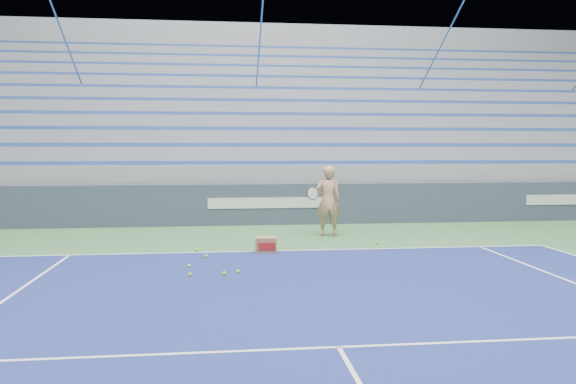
# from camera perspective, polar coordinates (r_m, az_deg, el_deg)

# --- Properties ---
(sponsor_barrier) EXTENTS (30.00, 0.32, 1.10)m
(sponsor_barrier) POSITION_cam_1_polar(r_m,az_deg,el_deg) (15.13, -2.06, -1.24)
(sponsor_barrier) COLOR #384155
(sponsor_barrier) RESTS_ON ground
(bleachers) EXTENTS (31.00, 9.15, 7.30)m
(bleachers) POSITION_cam_1_polar(r_m,az_deg,el_deg) (20.77, -3.30, 5.29)
(bleachers) COLOR #93979C
(bleachers) RESTS_ON ground
(tennis_player) EXTENTS (0.91, 0.82, 1.65)m
(tennis_player) POSITION_cam_1_polar(r_m,az_deg,el_deg) (13.16, 4.06, -0.89)
(tennis_player) COLOR tan
(tennis_player) RESTS_ON ground
(ball_box) EXTENTS (0.44, 0.36, 0.31)m
(ball_box) POSITION_cam_1_polar(r_m,az_deg,el_deg) (11.10, -2.22, -5.39)
(ball_box) COLOR #996D4A
(ball_box) RESTS_ON ground
(tennis_ball_0) EXTENTS (0.07, 0.07, 0.07)m
(tennis_ball_0) POSITION_cam_1_polar(r_m,az_deg,el_deg) (9.21, -9.92, -8.28)
(tennis_ball_0) COLOR #C0DD2D
(tennis_ball_0) RESTS_ON ground
(tennis_ball_1) EXTENTS (0.07, 0.07, 0.07)m
(tennis_ball_1) POSITION_cam_1_polar(r_m,az_deg,el_deg) (9.87, -10.02, -7.42)
(tennis_ball_1) COLOR #C0DD2D
(tennis_ball_1) RESTS_ON ground
(tennis_ball_2) EXTENTS (0.07, 0.07, 0.07)m
(tennis_ball_2) POSITION_cam_1_polar(r_m,az_deg,el_deg) (11.41, -9.22, -5.79)
(tennis_ball_2) COLOR #C0DD2D
(tennis_ball_2) RESTS_ON ground
(tennis_ball_3) EXTENTS (0.07, 0.07, 0.07)m
(tennis_ball_3) POSITION_cam_1_polar(r_m,az_deg,el_deg) (9.33, -5.09, -8.06)
(tennis_ball_3) COLOR #C0DD2D
(tennis_ball_3) RESTS_ON ground
(tennis_ball_4) EXTENTS (0.07, 0.07, 0.07)m
(tennis_ball_4) POSITION_cam_1_polar(r_m,az_deg,el_deg) (12.21, 8.99, -5.12)
(tennis_ball_4) COLOR #C0DD2D
(tennis_ball_4) RESTS_ON ground
(tennis_ball_5) EXTENTS (0.07, 0.07, 0.07)m
(tennis_ball_5) POSITION_cam_1_polar(r_m,az_deg,el_deg) (9.21, -6.50, -8.24)
(tennis_ball_5) COLOR #C0DD2D
(tennis_ball_5) RESTS_ON ground
(tennis_ball_6) EXTENTS (0.07, 0.07, 0.07)m
(tennis_ball_6) POSITION_cam_1_polar(r_m,az_deg,el_deg) (10.69, -8.31, -6.48)
(tennis_ball_6) COLOR #C0DD2D
(tennis_ball_6) RESTS_ON ground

